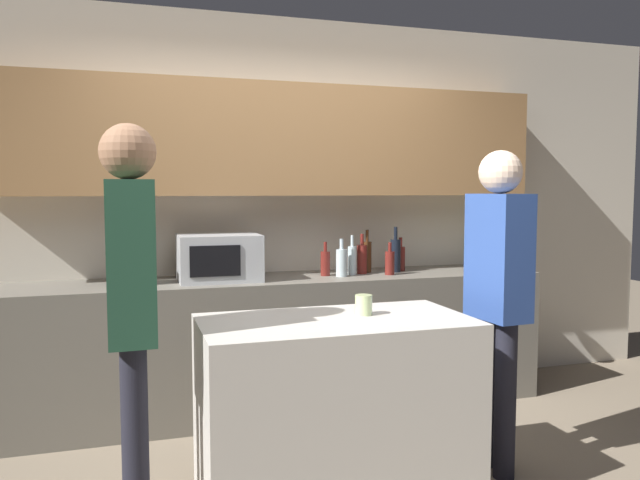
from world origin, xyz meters
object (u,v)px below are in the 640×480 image
(potted_plant, at_px, (491,242))
(bottle_7, at_px, (400,258))
(bottle_2, at_px, (352,260))
(bottle_5, at_px, (390,262))
(bottle_4, at_px, (367,256))
(person_center, at_px, (498,283))
(microwave, at_px, (219,258))
(bottle_0, at_px, (325,263))
(bottle_1, at_px, (342,262))
(person_left, at_px, (131,293))
(bottle_6, at_px, (395,255))
(toaster, at_px, (134,270))
(cup_0, at_px, (364,305))
(bottle_3, at_px, (362,258))

(potted_plant, bearing_deg, bottle_7, 171.62)
(bottle_2, relative_size, bottle_5, 1.22)
(bottle_4, bearing_deg, person_center, -81.45)
(bottle_5, relative_size, bottle_7, 0.93)
(microwave, distance_m, bottle_4, 1.07)
(bottle_0, distance_m, bottle_4, 0.35)
(bottle_1, bearing_deg, bottle_2, 31.57)
(bottle_5, height_order, person_left, person_left)
(microwave, distance_m, bottle_6, 1.27)
(potted_plant, bearing_deg, person_left, -152.70)
(bottle_0, distance_m, person_left, 1.86)
(bottle_7, bearing_deg, person_center, -92.76)
(person_center, bearing_deg, microwave, 41.29)
(bottle_0, height_order, person_left, person_left)
(bottle_5, bearing_deg, person_left, -143.99)
(toaster, bearing_deg, bottle_2, 0.16)
(bottle_5, bearing_deg, bottle_0, 168.88)
(bottle_4, distance_m, bottle_6, 0.20)
(bottle_5, height_order, cup_0, bottle_5)
(bottle_2, bearing_deg, bottle_3, 20.59)
(bottle_2, bearing_deg, bottle_5, -17.67)
(microwave, bearing_deg, cup_0, -67.90)
(microwave, bearing_deg, potted_plant, 0.04)
(potted_plant, relative_size, bottle_2, 1.44)
(person_left, bearing_deg, bottle_5, 124.91)
(person_left, distance_m, person_center, 1.82)
(microwave, height_order, bottle_1, microwave)
(bottle_6, xyz_separation_m, cup_0, (-0.75, -1.31, -0.09))
(person_left, bearing_deg, bottle_7, 126.05)
(bottle_7, relative_size, person_left, 0.14)
(toaster, height_order, bottle_0, bottle_0)
(toaster, distance_m, bottle_5, 1.70)
(bottle_0, relative_size, bottle_3, 0.83)
(bottle_0, relative_size, bottle_1, 0.91)
(bottle_7, bearing_deg, bottle_4, -177.87)
(potted_plant, xyz_separation_m, bottle_6, (-0.75, 0.04, -0.07))
(microwave, distance_m, bottle_1, 0.83)
(bottle_3, distance_m, person_left, 2.07)
(bottle_0, bearing_deg, bottle_6, 3.24)
(potted_plant, bearing_deg, person_center, -121.17)
(bottle_4, bearing_deg, bottle_0, -166.75)
(bottle_3, bearing_deg, potted_plant, -2.05)
(cup_0, distance_m, person_center, 0.76)
(bottle_2, height_order, bottle_6, bottle_6)
(potted_plant, bearing_deg, bottle_3, 177.95)
(bottle_6, height_order, person_left, person_left)
(toaster, height_order, person_center, person_center)
(bottle_4, bearing_deg, cup_0, -112.24)
(bottle_1, xyz_separation_m, person_center, (0.44, -1.19, 0.01))
(bottle_1, height_order, bottle_2, bottle_2)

